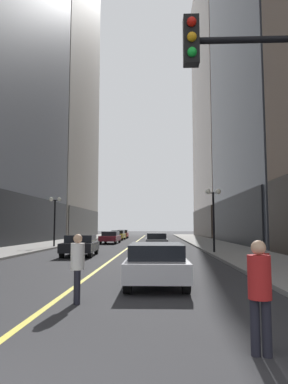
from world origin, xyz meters
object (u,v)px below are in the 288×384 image
at_px(car_silver, 156,262).
at_px(street_lamp_left_far, 55,211).
at_px(car_grey, 156,240).
at_px(pedestrian_in_red_jacket, 260,288).
at_px(car_yellow, 118,235).
at_px(street_lamp_right_mid, 213,206).
at_px(car_maroon, 110,237).
at_px(fire_hydrant_right, 266,264).
at_px(car_red, 123,234).
at_px(car_black, 81,245).
at_px(pedestrian_in_white_shirt, 77,263).

bearing_deg(car_silver, street_lamp_left_far, 115.47).
xyz_separation_m(car_grey, pedestrian_in_red_jacket, (1.59, -23.74, 0.25)).
xyz_separation_m(car_yellow, street_lamp_left_far, (-3.56, -17.99, 2.54)).
height_order(car_silver, street_lamp_right_mid, street_lamp_right_mid).
relative_size(car_maroon, car_yellow, 1.07).
bearing_deg(car_maroon, street_lamp_left_far, -115.13).
xyz_separation_m(car_silver, fire_hydrant_right, (4.36, 2.80, -0.32)).
relative_size(car_red, pedestrian_in_red_jacket, 2.70).
height_order(car_grey, car_yellow, same).
relative_size(car_silver, car_maroon, 0.94).
distance_m(car_black, fire_hydrant_right, 12.17).
relative_size(car_red, pedestrian_in_white_shirt, 2.68).
relative_size(car_grey, car_maroon, 0.91).
bearing_deg(car_red, pedestrian_in_red_jacket, -82.05).
distance_m(car_red, street_lamp_right_mid, 33.04).
height_order(car_maroon, street_lamp_left_far, street_lamp_left_far).
distance_m(car_red, street_lamp_left_far, 25.64).
height_order(car_silver, pedestrian_in_red_jacket, pedestrian_in_red_jacket).
relative_size(car_maroon, car_red, 1.05).
xyz_separation_m(car_silver, pedestrian_in_red_jacket, (1.54, -6.13, 0.25)).
distance_m(car_silver, car_grey, 17.61).
distance_m(car_grey, street_lamp_left_far, 9.32).
height_order(car_black, car_maroon, same).
xyz_separation_m(car_red, street_lamp_right_mid, (9.33, -31.59, 2.54)).
distance_m(car_silver, street_lamp_right_mid, 13.28).
xyz_separation_m(car_maroon, pedestrian_in_red_jacket, (6.65, -33.05, 0.25)).
distance_m(car_silver, pedestrian_in_red_jacket, 6.33).
relative_size(pedestrian_in_white_shirt, street_lamp_right_mid, 0.38).
relative_size(car_grey, fire_hydrant_right, 5.36).
distance_m(car_black, car_grey, 8.38).
relative_size(car_maroon, pedestrian_in_white_shirt, 2.81).
distance_m(car_maroon, pedestrian_in_white_shirt, 29.93).
bearing_deg(fire_hydrant_right, street_lamp_right_mid, 92.97).
xyz_separation_m(pedestrian_in_red_jacket, street_lamp_right_mid, (2.32, 18.59, 2.29)).
bearing_deg(car_black, street_lamp_left_far, 117.01).
distance_m(street_lamp_left_far, fire_hydrant_right, 20.97).
relative_size(street_lamp_right_mid, fire_hydrant_right, 5.54).
relative_size(car_black, car_maroon, 0.90).
bearing_deg(fire_hydrant_right, car_silver, -147.27).
relative_size(pedestrian_in_red_jacket, street_lamp_left_far, 0.38).
height_order(car_grey, street_lamp_left_far, street_lamp_left_far).
bearing_deg(car_silver, fire_hydrant_right, 32.73).
bearing_deg(pedestrian_in_red_jacket, car_yellow, 99.17).
bearing_deg(car_black, car_silver, -65.71).
distance_m(pedestrian_in_white_shirt, street_lamp_left_far, 22.83).
distance_m(pedestrian_in_white_shirt, fire_hydrant_right, 8.46).
bearing_deg(car_grey, car_red, 101.59).
bearing_deg(pedestrian_in_white_shirt, car_grey, 84.77).
relative_size(car_grey, pedestrian_in_white_shirt, 2.56).
height_order(street_lamp_right_mid, fire_hydrant_right, street_lamp_right_mid).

